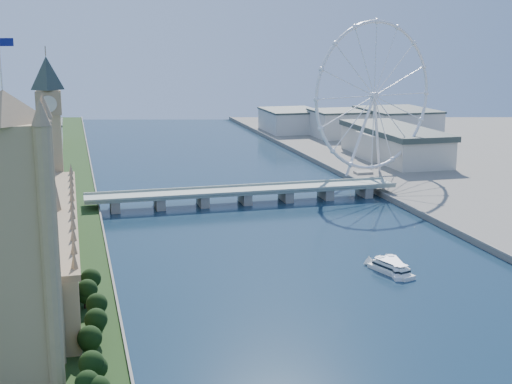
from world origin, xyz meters
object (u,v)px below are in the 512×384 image
object	(u,v)px
victoria_tower	(13,232)
tour_boat_near	(395,272)
tour_boat_far	(391,273)
london_eye	(374,97)

from	to	relation	value
victoria_tower	tour_boat_near	size ratio (longest dim) A/B	3.76
victoria_tower	tour_boat_near	xyz separation A→B (m)	(171.16, 79.56, -54.49)
tour_boat_far	victoria_tower	bearing A→B (deg)	-172.68
tour_boat_near	tour_boat_far	bearing A→B (deg)	-152.36
victoria_tower	london_eye	xyz separation A→B (m)	(254.98, 300.08, 13.03)
victoria_tower	london_eye	distance (m)	393.99
tour_boat_near	tour_boat_far	distance (m)	2.59
tour_boat_near	tour_boat_far	world-z (taller)	tour_boat_far
victoria_tower	london_eye	bearing A→B (deg)	49.65
victoria_tower	london_eye	size ratio (longest dim) A/B	0.90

